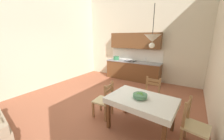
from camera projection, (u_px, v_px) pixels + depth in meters
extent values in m
cube|color=#99563D|center=(100.00, 105.00, 4.04)|extent=(6.16, 6.76, 0.10)
cube|color=beige|center=(139.00, 37.00, 6.12)|extent=(6.16, 0.12, 4.00)
cube|color=beige|center=(39.00, 37.00, 4.99)|extent=(0.12, 6.76, 4.00)
cube|color=brown|center=(132.00, 71.00, 6.26)|extent=(2.57, 0.60, 0.86)
cube|color=gray|center=(133.00, 62.00, 6.14)|extent=(2.60, 0.63, 0.04)
cube|color=white|center=(135.00, 55.00, 6.32)|extent=(2.57, 0.01, 0.55)
cube|color=brown|center=(135.00, 41.00, 6.02)|extent=(2.36, 0.34, 0.70)
cube|color=black|center=(130.00, 80.00, 6.13)|extent=(2.53, 0.02, 0.09)
cylinder|color=silver|center=(145.00, 63.00, 5.85)|extent=(0.34, 0.34, 0.02)
cylinder|color=silver|center=(146.00, 60.00, 5.94)|extent=(0.02, 0.02, 0.22)
cube|color=black|center=(130.00, 61.00, 6.21)|extent=(0.52, 0.42, 0.01)
cylinder|color=silver|center=(127.00, 61.00, 6.19)|extent=(0.11, 0.11, 0.01)
cylinder|color=silver|center=(132.00, 61.00, 6.06)|extent=(0.11, 0.11, 0.01)
cylinder|color=silver|center=(129.00, 60.00, 6.36)|extent=(0.11, 0.11, 0.01)
cylinder|color=silver|center=(134.00, 61.00, 6.22)|extent=(0.11, 0.11, 0.01)
cylinder|color=#337A4C|center=(116.00, 58.00, 6.57)|extent=(0.28, 0.28, 0.15)
cylinder|color=#337A4C|center=(116.00, 57.00, 6.55)|extent=(0.29, 0.29, 0.02)
sphere|color=black|center=(116.00, 56.00, 6.54)|extent=(0.04, 0.04, 0.04)
cube|color=brown|center=(142.00, 99.00, 2.76)|extent=(1.38, 0.97, 0.02)
cube|color=brown|center=(109.00, 113.00, 2.90)|extent=(0.08, 0.08, 0.73)
cube|color=brown|center=(164.00, 137.00, 2.21)|extent=(0.08, 0.08, 0.73)
cube|color=brown|center=(126.00, 100.00, 3.48)|extent=(0.08, 0.08, 0.73)
cube|color=brown|center=(174.00, 116.00, 2.80)|extent=(0.08, 0.08, 0.73)
cube|color=silver|center=(142.00, 98.00, 2.75)|extent=(1.44, 1.03, 0.00)
cube|color=silver|center=(131.00, 111.00, 2.41)|extent=(1.37, 0.11, 0.12)
cube|color=silver|center=(149.00, 93.00, 3.13)|extent=(1.37, 0.11, 0.12)
cube|color=silver|center=(115.00, 93.00, 3.16)|extent=(0.08, 0.93, 0.12)
cube|color=silver|center=(177.00, 111.00, 2.38)|extent=(0.08, 0.93, 0.12)
cube|color=#D1BC89|center=(103.00, 100.00, 3.34)|extent=(0.45, 0.45, 0.04)
cube|color=#996B42|center=(93.00, 110.00, 3.32)|extent=(0.05, 0.05, 0.41)
cube|color=#996B42|center=(101.00, 104.00, 3.63)|extent=(0.05, 0.05, 0.41)
cube|color=#996B42|center=(105.00, 104.00, 3.09)|extent=(0.05, 0.05, 0.93)
cube|color=#996B42|center=(112.00, 98.00, 3.40)|extent=(0.05, 0.05, 0.93)
cube|color=#996B42|center=(109.00, 87.00, 3.16)|extent=(0.05, 0.32, 0.07)
cube|color=#996B42|center=(109.00, 91.00, 3.18)|extent=(0.05, 0.32, 0.07)
cube|color=#D1BC89|center=(150.00, 96.00, 3.57)|extent=(0.43, 0.43, 0.04)
cube|color=#996B42|center=(154.00, 108.00, 3.39)|extent=(0.05, 0.05, 0.41)
cube|color=#996B42|center=(141.00, 105.00, 3.58)|extent=(0.05, 0.05, 0.41)
cube|color=#996B42|center=(159.00, 94.00, 3.61)|extent=(0.05, 0.05, 0.93)
cube|color=#996B42|center=(146.00, 91.00, 3.80)|extent=(0.05, 0.05, 0.93)
cube|color=#996B42|center=(153.00, 80.00, 3.62)|extent=(0.32, 0.03, 0.07)
cube|color=#996B42|center=(153.00, 84.00, 3.64)|extent=(0.32, 0.03, 0.07)
cube|color=#D1BC89|center=(196.00, 127.00, 2.34)|extent=(0.49, 0.49, 0.04)
cube|color=#996B42|center=(207.00, 137.00, 2.41)|extent=(0.05, 0.05, 0.41)
cube|color=#996B42|center=(188.00, 117.00, 2.58)|extent=(0.05, 0.05, 0.93)
cube|color=#996B42|center=(183.00, 126.00, 2.32)|extent=(0.05, 0.05, 0.93)
cube|color=#996B42|center=(188.00, 103.00, 2.36)|extent=(0.08, 0.32, 0.07)
cube|color=#996B42|center=(187.00, 109.00, 2.38)|extent=(0.08, 0.32, 0.07)
cylinder|color=#4C7F5B|center=(140.00, 98.00, 2.75)|extent=(0.17, 0.17, 0.02)
cylinder|color=#4C7F5B|center=(140.00, 96.00, 2.73)|extent=(0.30, 0.30, 0.07)
sphere|color=#4C8E3D|center=(138.00, 95.00, 2.77)|extent=(0.09, 0.09, 0.09)
sphere|color=#4C8E3D|center=(142.00, 96.00, 2.69)|extent=(0.08, 0.08, 0.08)
sphere|color=#4C8E3D|center=(141.00, 94.00, 2.76)|extent=(0.10, 0.10, 0.10)
cylinder|color=black|center=(154.00, 20.00, 2.41)|extent=(0.01, 0.01, 0.57)
cone|color=silver|center=(152.00, 38.00, 2.49)|extent=(0.32, 0.32, 0.14)
sphere|color=white|center=(152.00, 45.00, 2.52)|extent=(0.11, 0.11, 0.11)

